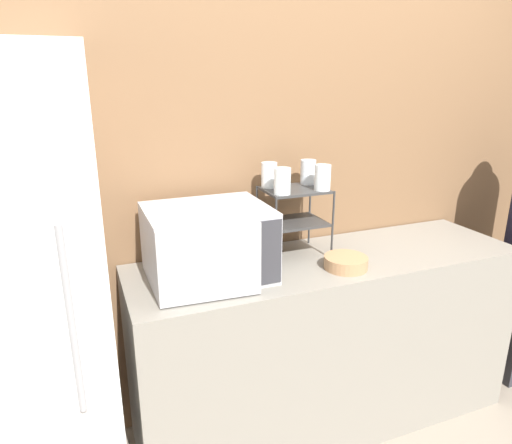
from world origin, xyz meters
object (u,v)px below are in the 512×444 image
(glass_front_right, at_px, (323,178))
(bowl, at_px, (346,263))
(dish_rack, at_px, (294,208))
(glass_front_left, at_px, (282,181))
(microwave, at_px, (208,244))
(glass_back_right, at_px, (308,172))
(refrigerator, at_px, (20,311))
(glass_back_left, at_px, (269,175))

(glass_front_right, height_order, bowl, glass_front_right)
(bowl, bearing_deg, dish_rack, 121.62)
(glass_front_left, bearing_deg, dish_rack, 36.31)
(glass_front_left, relative_size, bowl, 0.60)
(microwave, height_order, glass_front_left, glass_front_left)
(glass_back_right, distance_m, glass_front_right, 0.14)
(glass_front_left, height_order, refrigerator, refrigerator)
(bowl, bearing_deg, glass_back_right, 98.05)
(microwave, xyz_separation_m, glass_front_left, (0.36, 0.03, 0.23))
(glass_back_left, height_order, bowl, glass_back_left)
(glass_front_left, height_order, glass_back_left, same)
(glass_back_right, distance_m, glass_back_left, 0.20)
(glass_back_right, bearing_deg, refrigerator, -170.63)
(glass_back_right, relative_size, glass_back_left, 1.00)
(glass_back_right, xyz_separation_m, glass_back_left, (-0.20, 0.01, 0.00))
(microwave, bearing_deg, glass_front_left, 5.13)
(refrigerator, bearing_deg, glass_front_right, 3.32)
(microwave, distance_m, glass_front_left, 0.43)
(glass_back_left, bearing_deg, refrigerator, -168.65)
(dish_rack, height_order, refrigerator, refrigerator)
(glass_front_left, relative_size, glass_back_right, 1.00)
(glass_back_left, bearing_deg, microwave, -153.80)
(glass_front_right, xyz_separation_m, glass_back_left, (-0.20, 0.14, 0.00))
(glass_front_left, height_order, bowl, glass_front_left)
(glass_back_right, distance_m, refrigerator, 1.37)
(microwave, distance_m, bowl, 0.63)
(glass_back_right, height_order, glass_back_left, same)
(glass_back_left, xyz_separation_m, bowl, (0.25, -0.31, -0.36))
(glass_front_right, bearing_deg, refrigerator, -176.68)
(microwave, relative_size, dish_rack, 1.55)
(dish_rack, bearing_deg, glass_back_right, 32.33)
(glass_back_right, bearing_deg, microwave, -163.11)
(dish_rack, distance_m, glass_back_right, 0.20)
(bowl, bearing_deg, glass_front_left, 145.49)
(microwave, height_order, dish_rack, dish_rack)
(dish_rack, height_order, glass_front_left, glass_front_left)
(glass_back_right, bearing_deg, glass_front_right, -89.78)
(dish_rack, xyz_separation_m, glass_front_left, (-0.10, -0.07, 0.15))
(glass_back_right, xyz_separation_m, bowl, (0.04, -0.31, -0.36))
(bowl, relative_size, refrigerator, 0.11)
(bowl, bearing_deg, glass_front_right, 104.31)
(glass_back_left, bearing_deg, glass_front_left, -89.57)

